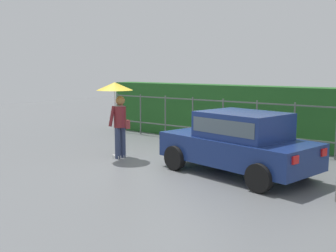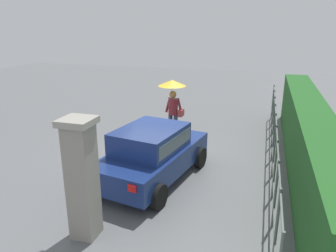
# 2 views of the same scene
# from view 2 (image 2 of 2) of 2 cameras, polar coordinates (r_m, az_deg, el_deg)

# --- Properties ---
(ground_plane) EXTENTS (40.00, 40.00, 0.00)m
(ground_plane) POSITION_cam_2_polar(r_m,az_deg,el_deg) (10.29, -1.59, -5.51)
(ground_plane) COLOR slate
(car) EXTENTS (3.95, 2.40, 1.48)m
(car) POSITION_cam_2_polar(r_m,az_deg,el_deg) (8.61, -2.74, -4.49)
(car) COLOR navy
(car) RESTS_ON ground
(pedestrian) EXTENTS (0.99, 0.99, 2.10)m
(pedestrian) POSITION_cam_2_polar(r_m,az_deg,el_deg) (11.74, 0.83, 5.46)
(pedestrian) COLOR #2D3856
(pedestrian) RESTS_ON ground
(gate_pillar) EXTENTS (0.60, 0.60, 2.42)m
(gate_pillar) POSITION_cam_2_polar(r_m,az_deg,el_deg) (6.45, -14.73, -8.80)
(gate_pillar) COLOR gray
(gate_pillar) RESTS_ON ground
(fence_section) EXTENTS (10.71, 0.05, 1.50)m
(fence_section) POSITION_cam_2_polar(r_m,az_deg,el_deg) (9.73, 18.01, -2.60)
(fence_section) COLOR #59605B
(fence_section) RESTS_ON ground
(hedge_row) EXTENTS (11.66, 0.90, 1.90)m
(hedge_row) POSITION_cam_2_polar(r_m,az_deg,el_deg) (9.76, 23.21, -2.34)
(hedge_row) COLOR #235B23
(hedge_row) RESTS_ON ground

